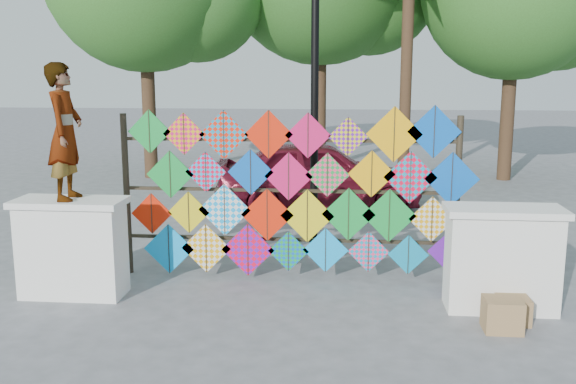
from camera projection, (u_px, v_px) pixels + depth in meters
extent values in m
plane|color=gray|center=(282.00, 296.00, 8.33)|extent=(80.00, 80.00, 0.00)
cube|color=white|center=(72.00, 251.00, 8.26)|extent=(1.30, 0.55, 1.20)
cube|color=white|center=(69.00, 202.00, 8.14)|extent=(1.40, 0.65, 0.08)
cube|color=white|center=(502.00, 262.00, 7.78)|extent=(1.30, 0.55, 1.20)
cube|color=white|center=(505.00, 211.00, 7.66)|extent=(1.40, 0.65, 0.08)
cylinder|color=#2B2318|center=(127.00, 195.00, 9.10)|extent=(0.09, 0.09, 2.30)
cylinder|color=#2B2318|center=(457.00, 201.00, 8.69)|extent=(0.09, 0.09, 2.30)
cube|color=#2B2318|center=(288.00, 239.00, 9.01)|extent=(4.60, 0.04, 0.04)
cube|color=#2B2318|center=(288.00, 191.00, 8.87)|extent=(4.60, 0.04, 0.04)
cube|color=#2B2318|center=(288.00, 140.00, 8.74)|extent=(4.60, 0.04, 0.04)
cube|color=#119032|center=(149.00, 132.00, 8.84)|extent=(0.61, 0.01, 0.61)
cube|color=#2B2318|center=(149.00, 132.00, 8.82)|extent=(0.01, 0.01, 0.60)
cube|color=#F2A309|center=(184.00, 134.00, 8.80)|extent=(0.59, 0.01, 0.59)
cube|color=#2B2318|center=(184.00, 134.00, 8.79)|extent=(0.01, 0.01, 0.58)
cube|color=#0A81AF|center=(224.00, 135.00, 8.75)|extent=(0.68, 0.01, 0.68)
cube|color=#2B2318|center=(224.00, 135.00, 8.74)|extent=(0.01, 0.01, 0.67)
cube|color=red|center=(269.00, 134.00, 8.69)|extent=(0.67, 0.01, 0.67)
cube|color=#2B2318|center=(268.00, 134.00, 8.68)|extent=(0.01, 0.01, 0.66)
cube|color=#D51456|center=(308.00, 135.00, 8.65)|extent=(0.62, 0.01, 0.62)
cube|color=#2B2318|center=(308.00, 135.00, 8.63)|extent=(0.01, 0.01, 0.61)
cube|color=#6115A4|center=(348.00, 137.00, 8.60)|extent=(0.54, 0.01, 0.54)
cube|color=#2B2318|center=(348.00, 137.00, 8.59)|extent=(0.01, 0.01, 0.53)
cube|color=#F2A309|center=(394.00, 134.00, 8.54)|extent=(0.75, 0.01, 0.75)
cube|color=#2B2318|center=(394.00, 134.00, 8.53)|extent=(0.01, 0.01, 0.74)
cube|color=#0750B9|center=(434.00, 132.00, 8.48)|extent=(0.71, 0.01, 0.71)
cube|color=#2B2318|center=(434.00, 132.00, 8.47)|extent=(0.01, 0.01, 0.70)
cube|color=#119032|center=(170.00, 174.00, 8.88)|extent=(0.67, 0.01, 0.67)
cube|color=#2B2318|center=(170.00, 175.00, 8.87)|extent=(0.01, 0.01, 0.66)
cube|color=#0A9AEE|center=(206.00, 172.00, 8.83)|extent=(0.57, 0.01, 0.57)
cube|color=#2B2318|center=(206.00, 172.00, 8.82)|extent=(0.01, 0.01, 0.56)
cube|color=#0750B9|center=(251.00, 172.00, 8.77)|extent=(0.64, 0.01, 0.64)
cube|color=#2B2318|center=(251.00, 172.00, 8.76)|extent=(0.01, 0.01, 0.62)
cube|color=#D51456|center=(289.00, 177.00, 8.73)|extent=(0.67, 0.01, 0.67)
cube|color=#2B2318|center=(289.00, 177.00, 8.72)|extent=(0.01, 0.01, 0.65)
cube|color=#119032|center=(327.00, 175.00, 8.68)|extent=(0.61, 0.01, 0.61)
cube|color=#2B2318|center=(327.00, 175.00, 8.67)|extent=(0.01, 0.01, 0.59)
cube|color=#F2A309|center=(372.00, 174.00, 8.62)|extent=(0.64, 0.01, 0.64)
cube|color=#2B2318|center=(372.00, 174.00, 8.61)|extent=(0.01, 0.01, 0.63)
cube|color=#0A81AF|center=(410.00, 177.00, 8.58)|extent=(0.72, 0.01, 0.72)
cube|color=#2B2318|center=(410.00, 178.00, 8.57)|extent=(0.01, 0.01, 0.70)
cube|color=#0750B9|center=(452.00, 179.00, 8.54)|extent=(0.73, 0.01, 0.73)
cube|color=#2B2318|center=(452.00, 179.00, 8.53)|extent=(0.01, 0.01, 0.72)
cube|color=red|center=(152.00, 214.00, 8.97)|extent=(0.58, 0.01, 0.58)
cube|color=#2B2318|center=(152.00, 214.00, 8.96)|extent=(0.01, 0.01, 0.57)
cube|color=yellow|center=(189.00, 212.00, 8.92)|extent=(0.59, 0.01, 0.59)
cube|color=#2B2318|center=(189.00, 213.00, 8.91)|extent=(0.01, 0.01, 0.58)
cube|color=silver|center=(225.00, 210.00, 8.86)|extent=(0.73, 0.01, 0.73)
cube|color=#2B2318|center=(224.00, 210.00, 8.85)|extent=(0.01, 0.01, 0.72)
cube|color=red|center=(267.00, 215.00, 8.82)|extent=(0.74, 0.01, 0.74)
cube|color=#2B2318|center=(267.00, 215.00, 8.81)|extent=(0.01, 0.01, 0.72)
cube|color=yellow|center=(307.00, 216.00, 8.77)|extent=(0.74, 0.01, 0.74)
cube|color=#2B2318|center=(307.00, 216.00, 8.76)|extent=(0.01, 0.01, 0.73)
cube|color=#119032|center=(349.00, 214.00, 8.72)|extent=(0.73, 0.01, 0.73)
cube|color=#2B2318|center=(349.00, 215.00, 8.70)|extent=(0.01, 0.01, 0.72)
cube|color=#119032|center=(389.00, 216.00, 8.67)|extent=(0.74, 0.01, 0.74)
cube|color=#2B2318|center=(389.00, 216.00, 8.66)|extent=(0.01, 0.01, 0.72)
cube|color=#F2A309|center=(432.00, 219.00, 8.62)|extent=(0.63, 0.01, 0.63)
cube|color=#2B2318|center=(432.00, 219.00, 8.61)|extent=(0.01, 0.01, 0.62)
cube|color=#0A9AEE|center=(169.00, 249.00, 9.00)|extent=(0.72, 0.01, 0.72)
cube|color=#2B2318|center=(169.00, 249.00, 8.99)|extent=(0.01, 0.01, 0.71)
cube|color=#F2A309|center=(206.00, 248.00, 8.95)|extent=(0.70, 0.01, 0.70)
cube|color=#2B2318|center=(206.00, 249.00, 8.94)|extent=(0.01, 0.01, 0.69)
cube|color=red|center=(248.00, 250.00, 8.90)|extent=(0.75, 0.01, 0.75)
cube|color=#2B2318|center=(248.00, 250.00, 8.89)|extent=(0.01, 0.01, 0.73)
cube|color=#0750B9|center=(288.00, 251.00, 8.85)|extent=(0.57, 0.01, 0.57)
cube|color=#2B2318|center=(288.00, 251.00, 8.84)|extent=(0.01, 0.01, 0.56)
cube|color=#0A9AEE|center=(326.00, 250.00, 8.80)|extent=(0.63, 0.01, 0.63)
cube|color=#2B2318|center=(325.00, 250.00, 8.79)|extent=(0.01, 0.01, 0.62)
cube|color=#F03461|center=(368.00, 252.00, 8.75)|extent=(0.57, 0.01, 0.57)
cube|color=#2B2318|center=(368.00, 252.00, 8.74)|extent=(0.01, 0.01, 0.56)
cube|color=#0A81AF|center=(408.00, 255.00, 8.70)|extent=(0.55, 0.01, 0.55)
cube|color=#2B2318|center=(408.00, 255.00, 8.69)|extent=(0.01, 0.01, 0.54)
cube|color=#6115A4|center=(455.00, 252.00, 8.64)|extent=(0.73, 0.01, 0.73)
cube|color=#2B2318|center=(455.00, 252.00, 8.63)|extent=(0.01, 0.01, 0.72)
cylinder|color=#4A351F|center=(149.00, 106.00, 17.17)|extent=(0.36, 0.36, 3.85)
cylinder|color=#4A351F|center=(320.00, 99.00, 18.70)|extent=(0.36, 0.36, 4.12)
cylinder|color=#4A351F|center=(508.00, 112.00, 16.83)|extent=(0.36, 0.36, 3.58)
sphere|color=#2F5D1D|center=(559.00, 5.00, 16.50)|extent=(3.36, 3.36, 3.36)
cylinder|color=#4A351F|center=(406.00, 76.00, 15.44)|extent=(0.28, 0.28, 5.50)
imported|color=#99999E|center=(65.00, 132.00, 7.97)|extent=(0.45, 0.65, 1.71)
imported|color=maroon|center=(318.00, 175.00, 13.41)|extent=(4.48, 2.26, 1.46)
cylinder|color=black|center=(314.00, 122.00, 9.86)|extent=(0.12, 0.12, 4.20)
cube|color=olive|center=(502.00, 315.00, 7.21)|extent=(0.42, 0.37, 0.37)
cube|color=olive|center=(513.00, 310.00, 7.44)|extent=(0.37, 0.34, 0.31)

